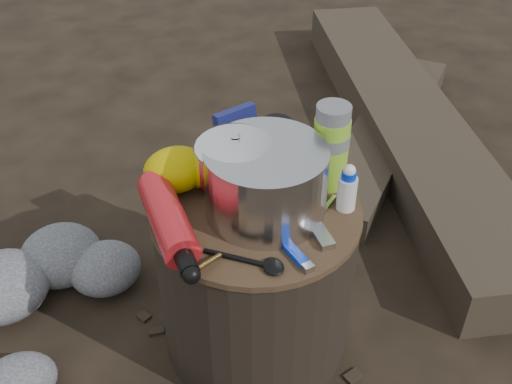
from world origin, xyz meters
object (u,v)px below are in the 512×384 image
object	(u,v)px
fuel_bottle	(168,219)
thermos	(331,147)
camping_pot	(236,170)
travel_mug	(276,141)
log_main	(405,122)
stump	(256,277)

from	to	relation	value
fuel_bottle	thermos	xyz separation A→B (m)	(0.39, 0.04, 0.06)
camping_pot	travel_mug	world-z (taller)	camping_pot
log_main	travel_mug	bearing A→B (deg)	-132.22
log_main	fuel_bottle	bearing A→B (deg)	-133.97
thermos	stump	bearing A→B (deg)	-170.45
fuel_bottle	travel_mug	bearing A→B (deg)	28.20
camping_pot	travel_mug	size ratio (longest dim) A/B	1.63
fuel_bottle	travel_mug	xyz separation A→B (m)	(0.31, 0.17, 0.02)
camping_pot	fuel_bottle	bearing A→B (deg)	-163.82
stump	fuel_bottle	xyz separation A→B (m)	(-0.20, -0.01, 0.25)
log_main	camping_pot	xyz separation A→B (m)	(-0.89, -0.65, 0.44)
log_main	fuel_bottle	world-z (taller)	fuel_bottle
camping_pot	thermos	xyz separation A→B (m)	(0.22, -0.01, 0.01)
camping_pot	fuel_bottle	distance (m)	0.18
stump	camping_pot	xyz separation A→B (m)	(-0.03, 0.04, 0.30)
log_main	thermos	size ratio (longest dim) A/B	9.35
fuel_bottle	travel_mug	distance (m)	0.36
log_main	fuel_bottle	distance (m)	1.33
log_main	fuel_bottle	xyz separation A→B (m)	(-1.06, -0.70, 0.39)
fuel_bottle	thermos	size ratio (longest dim) A/B	1.55
thermos	fuel_bottle	bearing A→B (deg)	-174.16
stump	camping_pot	distance (m)	0.31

